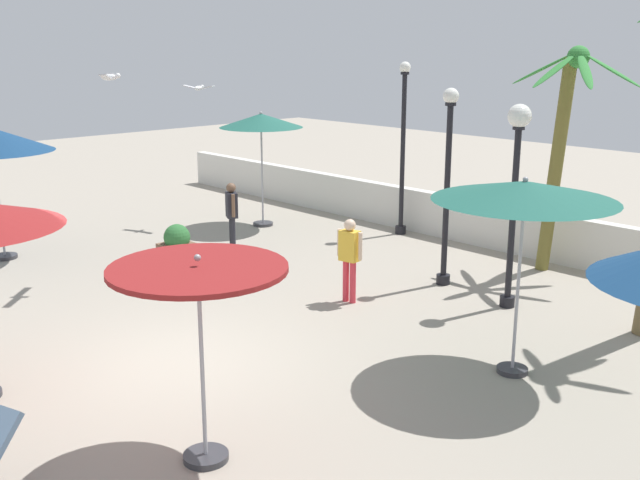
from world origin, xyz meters
TOP-DOWN VIEW (x-y plane):
  - ground_plane at (0.00, 0.00)m, footprint 56.00×56.00m
  - boundary_wall at (0.00, 9.53)m, footprint 25.20×0.30m
  - patio_umbrella_1 at (3.83, 3.69)m, footprint 2.64×2.64m
  - patio_umbrella_2 at (2.67, -1.08)m, footprint 2.03×2.03m
  - patio_umbrella_5 at (-6.08, 6.98)m, footprint 2.20×2.20m
  - palm_tree_1 at (1.56, 8.81)m, footprint 2.63×2.62m
  - lamp_post_0 at (0.46, 6.39)m, footprint 0.31×0.31m
  - lamp_post_1 at (-2.90, 8.99)m, footprint 0.28×0.28m
  - lamp_post_2 at (2.13, 6.17)m, footprint 0.42×0.42m
  - guest_0 at (-0.10, 4.20)m, footprint 0.55×0.30m
  - guest_2 at (-4.52, 4.77)m, footprint 0.51×0.38m
  - seagull_0 at (-4.25, 1.74)m, footprint 1.00×0.88m
  - seagull_2 at (-7.38, 5.96)m, footprint 0.94×0.46m
  - planter at (-4.75, 3.39)m, footprint 0.70×0.70m

SIDE VIEW (x-z plane):
  - ground_plane at x=0.00m, z-range 0.00..0.00m
  - planter at x=-4.75m, z-range -0.04..0.81m
  - boundary_wall at x=0.00m, z-range 0.00..1.10m
  - guest_0 at x=-0.10m, z-range 0.17..1.79m
  - guest_2 at x=-4.52m, z-range 0.17..1.83m
  - patio_umbrella_2 at x=2.67m, z-range 0.88..3.42m
  - lamp_post_0 at x=0.46m, z-range 0.23..4.20m
  - lamp_post_1 at x=-2.90m, z-range 0.11..4.47m
  - lamp_post_2 at x=2.13m, z-range 0.65..4.42m
  - patio_umbrella_1 at x=3.83m, z-range 1.26..4.25m
  - patio_umbrella_5 at x=-6.08m, z-range 1.26..4.32m
  - palm_tree_1 at x=1.56m, z-range 0.67..5.43m
  - seagull_2 at x=-7.38m, z-range 3.59..3.73m
  - seagull_0 at x=-4.25m, z-range 4.09..4.24m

